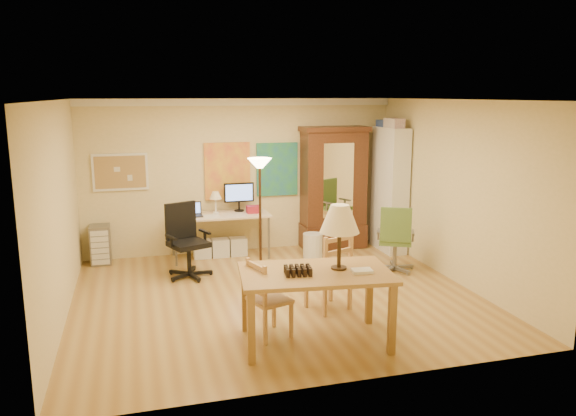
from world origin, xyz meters
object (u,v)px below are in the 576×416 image
object	(u,v)px
dining_table	(324,257)
bookshelf	(390,190)
office_chair_black	(188,257)
office_chair_green	(395,254)
computer_desk	(222,231)
armoire	(333,196)

from	to	relation	value
dining_table	bookshelf	world-z (taller)	bookshelf
dining_table	office_chair_black	world-z (taller)	dining_table
office_chair_black	office_chair_green	distance (m)	3.25
office_chair_black	dining_table	bearing A→B (deg)	-65.30
dining_table	office_chair_black	size ratio (longest dim) A/B	1.56
office_chair_green	bookshelf	bearing A→B (deg)	69.23
office_chair_black	bookshelf	distance (m)	3.78
dining_table	office_chair_green	bearing A→B (deg)	47.71
bookshelf	computer_desk	bearing A→B (deg)	173.11
office_chair_black	bookshelf	world-z (taller)	bookshelf
office_chair_green	armoire	bearing A→B (deg)	105.27
armoire	bookshelf	size ratio (longest dim) A/B	1.00
office_chair_black	office_chair_green	xyz separation A→B (m)	(3.19, -0.62, -0.02)
computer_desk	armoire	xyz separation A→B (m)	(2.07, 0.08, 0.50)
computer_desk	bookshelf	bearing A→B (deg)	-6.89
office_chair_black	computer_desk	bearing A→B (deg)	54.41
office_chair_green	armoire	distance (m)	1.83
office_chair_black	armoire	xyz separation A→B (m)	(2.74, 1.03, 0.66)
dining_table	armoire	world-z (taller)	armoire
armoire	office_chair_black	bearing A→B (deg)	-159.48
office_chair_green	dining_table	bearing A→B (deg)	-132.29
dining_table	bookshelf	bearing A→B (deg)	54.34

